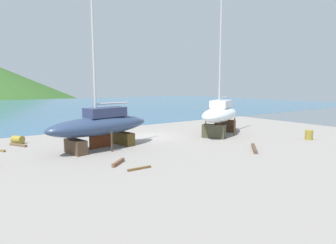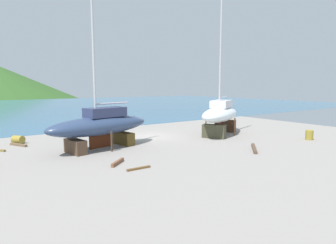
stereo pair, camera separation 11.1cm
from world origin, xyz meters
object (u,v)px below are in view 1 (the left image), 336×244
at_px(sailboat_small_center, 220,114).
at_px(barrel_by_slipway, 18,140).
at_px(worker, 225,119).
at_px(barrel_blue_faded, 70,135).
at_px(barrel_tipped_right, 309,135).
at_px(sailboat_far_slipway, 101,125).

height_order(sailboat_small_center, barrel_by_slipway, sailboat_small_center).
height_order(worker, barrel_blue_faded, worker).
bearing_deg(barrel_tipped_right, sailboat_far_slipway, 156.52).
bearing_deg(sailboat_small_center, barrel_tipped_right, 96.46).
bearing_deg(sailboat_small_center, worker, -171.11).
distance_m(sailboat_far_slipway, worker, 14.37).
distance_m(sailboat_small_center, barrel_by_slipway, 16.38).
bearing_deg(barrel_blue_faded, sailboat_small_center, -26.95).
bearing_deg(barrel_by_slipway, sailboat_small_center, -20.95).
bearing_deg(sailboat_small_center, barrel_by_slipway, -50.11).
height_order(sailboat_small_center, barrel_tipped_right, sailboat_small_center).
bearing_deg(barrel_tipped_right, worker, 94.59).
distance_m(sailboat_far_slipway, barrel_tipped_right, 16.28).
bearing_deg(barrel_blue_faded, barrel_by_slipway, 179.47).
bearing_deg(barrel_by_slipway, barrel_blue_faded, -0.53).
relative_size(sailboat_small_center, barrel_by_slipway, 16.21).
bearing_deg(barrel_blue_faded, worker, -11.67).
relative_size(worker, barrel_tipped_right, 2.16).
distance_m(barrel_by_slipway, barrel_blue_faded, 3.83).
distance_m(worker, barrel_blue_faded, 15.21).
bearing_deg(barrel_by_slipway, sailboat_far_slipway, -48.91).
xyz_separation_m(sailboat_small_center, barrel_blue_faded, (-11.40, 5.80, -1.49)).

